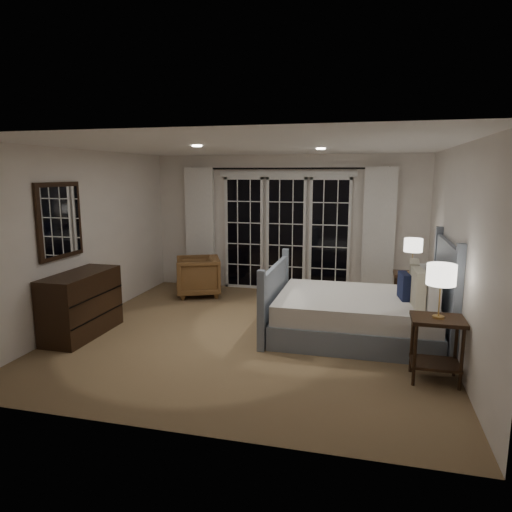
% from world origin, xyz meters
% --- Properties ---
extents(floor, '(5.00, 5.00, 0.00)m').
position_xyz_m(floor, '(0.00, 0.00, 0.00)').
color(floor, olive).
rests_on(floor, ground).
extents(ceiling, '(5.00, 5.00, 0.00)m').
position_xyz_m(ceiling, '(0.00, 0.00, 2.50)').
color(ceiling, white).
rests_on(ceiling, wall_back).
extents(wall_left, '(0.02, 5.00, 2.50)m').
position_xyz_m(wall_left, '(-2.50, 0.00, 1.25)').
color(wall_left, white).
rests_on(wall_left, floor).
extents(wall_right, '(0.02, 5.00, 2.50)m').
position_xyz_m(wall_right, '(2.50, 0.00, 1.25)').
color(wall_right, white).
rests_on(wall_right, floor).
extents(wall_back, '(5.00, 0.02, 2.50)m').
position_xyz_m(wall_back, '(0.00, 2.50, 1.25)').
color(wall_back, white).
rests_on(wall_back, floor).
extents(wall_front, '(5.00, 0.02, 2.50)m').
position_xyz_m(wall_front, '(0.00, -2.50, 1.25)').
color(wall_front, white).
rests_on(wall_front, floor).
extents(french_doors, '(2.50, 0.04, 2.20)m').
position_xyz_m(french_doors, '(0.00, 2.46, 1.09)').
color(french_doors, black).
rests_on(french_doors, wall_back).
extents(curtain_rod, '(3.50, 0.03, 0.03)m').
position_xyz_m(curtain_rod, '(0.00, 2.40, 2.25)').
color(curtain_rod, black).
rests_on(curtain_rod, wall_back).
extents(curtain_left, '(0.55, 0.10, 2.25)m').
position_xyz_m(curtain_left, '(-1.65, 2.38, 1.15)').
color(curtain_left, white).
rests_on(curtain_left, curtain_rod).
extents(curtain_right, '(0.55, 0.10, 2.25)m').
position_xyz_m(curtain_right, '(1.65, 2.38, 1.15)').
color(curtain_right, white).
rests_on(curtain_right, curtain_rod).
extents(downlight_a, '(0.12, 0.12, 0.01)m').
position_xyz_m(downlight_a, '(0.80, 0.60, 2.49)').
color(downlight_a, white).
rests_on(downlight_a, ceiling).
extents(downlight_b, '(0.12, 0.12, 0.01)m').
position_xyz_m(downlight_b, '(-0.60, -0.40, 2.49)').
color(downlight_b, white).
rests_on(downlight_b, ceiling).
extents(bed, '(2.26, 1.63, 1.32)m').
position_xyz_m(bed, '(1.41, 0.25, 0.33)').
color(bed, slate).
rests_on(bed, floor).
extents(nightstand_left, '(0.53, 0.43, 0.69)m').
position_xyz_m(nightstand_left, '(2.21, -0.92, 0.46)').
color(nightstand_left, black).
rests_on(nightstand_left, floor).
extents(nightstand_right, '(0.52, 0.42, 0.68)m').
position_xyz_m(nightstand_right, '(2.14, 1.35, 0.45)').
color(nightstand_right, black).
rests_on(nightstand_right, floor).
extents(lamp_left, '(0.29, 0.29, 0.57)m').
position_xyz_m(lamp_left, '(2.21, -0.92, 1.14)').
color(lamp_left, tan).
rests_on(lamp_left, nightstand_left).
extents(lamp_right, '(0.27, 0.27, 0.53)m').
position_xyz_m(lamp_right, '(2.14, 1.35, 1.10)').
color(lamp_right, tan).
rests_on(lamp_right, nightstand_right).
extents(armchair, '(1.00, 0.99, 0.70)m').
position_xyz_m(armchair, '(-1.46, 1.72, 0.35)').
color(armchair, brown).
rests_on(armchair, floor).
extents(dresser, '(0.52, 1.21, 0.86)m').
position_xyz_m(dresser, '(-2.23, -0.59, 0.43)').
color(dresser, black).
rests_on(dresser, floor).
extents(mirror, '(0.05, 0.85, 1.00)m').
position_xyz_m(mirror, '(-2.47, -0.59, 1.55)').
color(mirror, black).
rests_on(mirror, wall_left).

